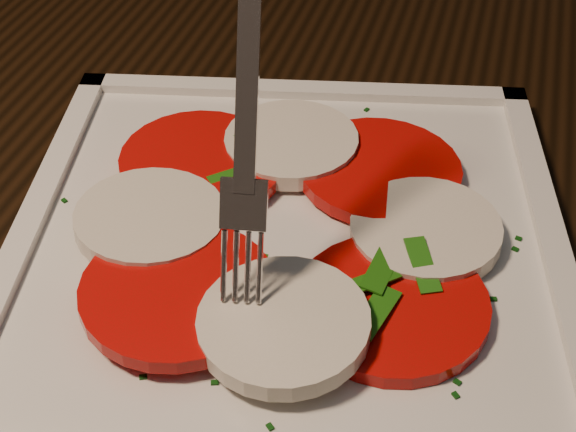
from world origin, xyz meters
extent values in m
cube|color=black|center=(0.06, 0.12, 0.73)|extent=(1.28, 0.93, 0.04)
cube|color=black|center=(0.17, 0.69, 0.45)|extent=(0.53, 0.53, 0.04)
cylinder|color=black|center=(-0.06, 0.58, 0.21)|extent=(0.04, 0.04, 0.41)
cylinder|color=black|center=(0.28, 0.46, 0.21)|extent=(0.04, 0.04, 0.41)
cylinder|color=black|center=(0.05, 0.92, 0.21)|extent=(0.04, 0.04, 0.41)
cylinder|color=black|center=(0.40, 0.80, 0.21)|extent=(0.04, 0.04, 0.41)
cube|color=silver|center=(0.06, 0.11, 0.76)|extent=(0.33, 0.33, 0.01)
cylinder|color=#BE0405|center=(0.12, 0.06, 0.77)|extent=(0.10, 0.10, 0.01)
cylinder|color=beige|center=(0.13, 0.12, 0.77)|extent=(0.08, 0.08, 0.01)
cylinder|color=#BE0405|center=(0.10, 0.17, 0.77)|extent=(0.10, 0.10, 0.01)
cylinder|color=beige|center=(0.05, 0.18, 0.77)|extent=(0.08, 0.08, 0.01)
cylinder|color=#BE0405|center=(0.00, 0.15, 0.77)|extent=(0.10, 0.10, 0.01)
cylinder|color=beige|center=(-0.02, 0.10, 0.78)|extent=(0.08, 0.08, 0.02)
cylinder|color=#BE0405|center=(0.01, 0.05, 0.78)|extent=(0.10, 0.10, 0.01)
cylinder|color=beige|center=(0.07, 0.03, 0.78)|extent=(0.08, 0.08, 0.01)
cube|color=#1F5E10|center=(0.11, 0.08, 0.78)|extent=(0.02, 0.04, 0.01)
cube|color=#1F5E10|center=(0.11, 0.05, 0.78)|extent=(0.02, 0.04, 0.00)
cube|color=#1F5E10|center=(0.13, 0.09, 0.78)|extent=(0.02, 0.04, 0.01)
cube|color=#1F5E10|center=(0.01, 0.07, 0.78)|extent=(0.05, 0.02, 0.00)
cube|color=#1F5E10|center=(0.05, 0.04, 0.78)|extent=(0.04, 0.03, 0.00)
cube|color=#1F5E10|center=(0.03, 0.08, 0.78)|extent=(0.04, 0.01, 0.01)
cube|color=#1F5E10|center=(0.07, 0.06, 0.78)|extent=(0.05, 0.02, 0.00)
cube|color=#1F5E10|center=(0.03, 0.14, 0.78)|extent=(0.04, 0.04, 0.00)
cube|color=#1F5E10|center=(0.02, 0.16, 0.78)|extent=(0.03, 0.03, 0.01)
cube|color=#1F5E10|center=(0.10, 0.07, 0.78)|extent=(0.04, 0.03, 0.00)
cube|color=#093509|center=(0.07, -0.01, 0.77)|extent=(0.00, 0.00, 0.00)
cube|color=#093509|center=(0.06, 0.22, 0.77)|extent=(0.00, 0.00, 0.00)
cube|color=#093509|center=(0.16, 0.10, 0.77)|extent=(0.00, 0.00, 0.00)
cube|color=#093509|center=(0.15, 0.02, 0.77)|extent=(0.00, 0.00, 0.00)
cube|color=#093509|center=(0.06, 0.20, 0.77)|extent=(0.00, 0.00, 0.00)
cube|color=#093509|center=(0.18, 0.12, 0.77)|extent=(0.00, 0.00, 0.00)
cube|color=#093509|center=(0.01, 0.00, 0.77)|extent=(0.00, 0.00, 0.00)
cube|color=#093509|center=(0.13, 0.17, 0.77)|extent=(0.00, 0.00, 0.00)
cube|color=#093509|center=(0.10, 0.18, 0.77)|extent=(0.00, 0.00, 0.00)
cube|color=#093509|center=(0.08, 0.01, 0.77)|extent=(0.00, 0.00, 0.00)
cube|color=#093509|center=(0.15, 0.02, 0.77)|extent=(0.00, 0.00, 0.00)
cube|color=#093509|center=(0.04, 0.00, 0.77)|extent=(0.00, 0.00, 0.00)
cube|color=#093509|center=(0.13, 0.19, 0.77)|extent=(0.00, 0.00, 0.00)
cube|color=#093509|center=(-0.08, 0.11, 0.77)|extent=(0.00, 0.00, 0.00)
cube|color=#093509|center=(0.17, 0.08, 0.77)|extent=(0.00, 0.00, 0.00)
cube|color=#093509|center=(0.15, 0.05, 0.77)|extent=(0.00, 0.00, 0.00)
cube|color=#093509|center=(-0.01, 0.19, 0.77)|extent=(0.00, 0.00, 0.00)
cube|color=#093509|center=(0.11, 0.19, 0.77)|extent=(0.00, 0.00, 0.00)
cube|color=#093509|center=(0.18, 0.12, 0.77)|extent=(0.00, 0.00, 0.00)
cube|color=#093509|center=(0.16, 0.08, 0.77)|extent=(0.00, 0.00, 0.00)
cube|color=#093509|center=(-0.02, 0.05, 0.77)|extent=(0.00, 0.00, 0.00)
cube|color=#093509|center=(0.14, 0.19, 0.77)|extent=(0.00, 0.00, 0.00)
cube|color=#093509|center=(0.09, 0.24, 0.77)|extent=(0.00, 0.00, 0.00)
camera|label=1|loc=(0.11, -0.21, 1.06)|focal=50.00mm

